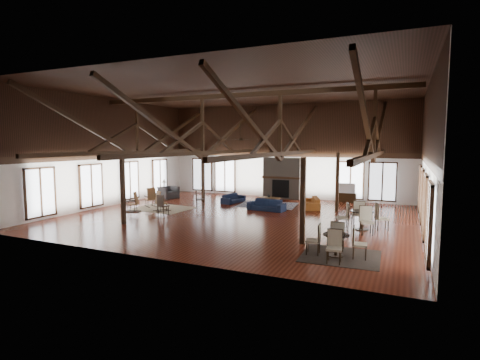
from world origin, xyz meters
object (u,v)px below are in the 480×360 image
at_px(sofa_navy_front, 266,205).
at_px(sofa_navy_left, 233,198).
at_px(armchair, 168,192).
at_px(tv_console, 347,197).
at_px(coffee_table, 269,198).
at_px(cafe_table_far, 362,217).
at_px(cafe_table_near, 336,241).
at_px(sofa_orange, 311,203).

height_order(sofa_navy_front, sofa_navy_left, sofa_navy_front).
bearing_deg(armchair, tv_console, -54.67).
relative_size(coffee_table, tv_console, 1.20).
distance_m(sofa_navy_left, cafe_table_far, 8.85).
distance_m(sofa_navy_front, armchair, 7.47).
height_order(coffee_table, cafe_table_near, cafe_table_near).
bearing_deg(sofa_navy_left, cafe_table_near, -130.14).
height_order(sofa_navy_left, cafe_table_near, cafe_table_near).
relative_size(sofa_navy_left, coffee_table, 1.33).
xyz_separation_m(armchair, tv_console, (10.74, 3.00, -0.09)).
bearing_deg(coffee_table, tv_console, 53.00).
distance_m(sofa_navy_front, tv_console, 5.74).
height_order(armchair, cafe_table_far, cafe_table_far).
bearing_deg(coffee_table, sofa_orange, 18.67).
bearing_deg(tv_console, sofa_navy_front, -126.91).
bearing_deg(sofa_orange, sofa_navy_left, -108.49).
height_order(sofa_orange, cafe_table_near, cafe_table_near).
distance_m(sofa_navy_left, armchair, 4.61).
relative_size(sofa_navy_front, tv_console, 1.79).
bearing_deg(armchair, sofa_navy_front, -82.56).
xyz_separation_m(sofa_navy_front, cafe_table_far, (5.09, -2.59, 0.26)).
distance_m(coffee_table, armchair, 6.90).
relative_size(sofa_navy_left, cafe_table_far, 0.83).
bearing_deg(sofa_orange, armchair, -108.89).
relative_size(sofa_navy_front, sofa_orange, 0.99).
bearing_deg(cafe_table_far, sofa_navy_left, 151.59).
xyz_separation_m(armchair, cafe_table_far, (12.39, -4.18, 0.18)).
bearing_deg(armchair, cafe_table_near, -104.69).
bearing_deg(cafe_table_far, sofa_orange, 125.89).
height_order(sofa_navy_front, cafe_table_near, cafe_table_near).
relative_size(sofa_navy_left, cafe_table_near, 0.92).
relative_size(armchair, tv_console, 1.01).
relative_size(cafe_table_far, tv_console, 1.94).
distance_m(coffee_table, cafe_table_near, 9.68).
bearing_deg(sofa_navy_left, armchair, 98.23).
height_order(sofa_navy_left, coffee_table, sofa_navy_left).
bearing_deg(sofa_navy_left, sofa_orange, -80.95).
height_order(sofa_navy_left, armchair, armchair).
relative_size(coffee_table, cafe_table_near, 0.69).
bearing_deg(sofa_navy_front, cafe_table_far, -21.79).
height_order(cafe_table_near, cafe_table_far, cafe_table_far).
bearing_deg(sofa_navy_left, sofa_navy_front, -113.05).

